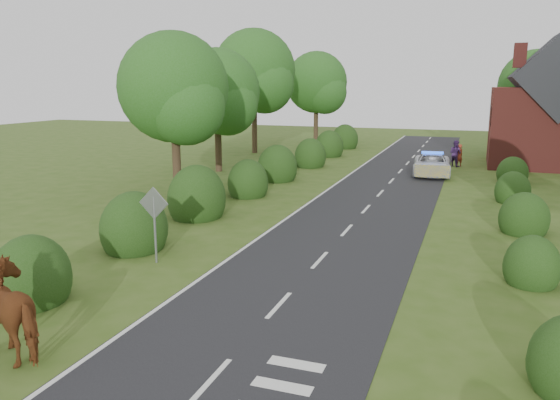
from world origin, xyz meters
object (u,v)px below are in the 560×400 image
at_px(pedestrian_purple, 455,153).
at_px(police_van, 432,164).
at_px(cow, 20,316).
at_px(pedestrian_red, 459,155).
at_px(road_sign, 154,214).

bearing_deg(pedestrian_purple, police_van, 109.91).
height_order(cow, pedestrian_red, cow).
distance_m(cow, pedestrian_purple, 32.75).
relative_size(road_sign, cow, 1.07).
bearing_deg(cow, pedestrian_purple, -179.12).
distance_m(cow, pedestrian_red, 32.94).
bearing_deg(pedestrian_purple, pedestrian_red, -115.98).
relative_size(pedestrian_red, pedestrian_purple, 0.85).
bearing_deg(pedestrian_red, cow, 40.03).
distance_m(pedestrian_red, pedestrian_purple, 0.32).
xyz_separation_m(cow, pedestrian_purple, (7.72, 31.83, 0.09)).
bearing_deg(police_van, cow, -107.62).
relative_size(road_sign, pedestrian_purple, 1.36).
height_order(road_sign, pedestrian_purple, road_sign).
bearing_deg(pedestrian_red, pedestrian_purple, -8.07).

